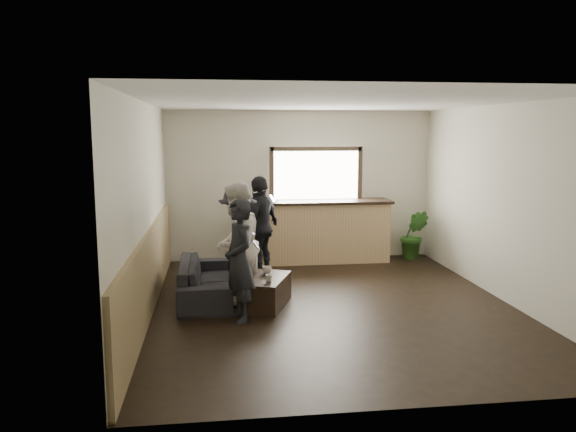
{
  "coord_description": "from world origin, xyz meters",
  "views": [
    {
      "loc": [
        -1.58,
        -7.44,
        2.4
      ],
      "look_at": [
        -0.56,
        0.4,
        1.22
      ],
      "focal_mm": 35.0,
      "sensor_mm": 36.0,
      "label": 1
    }
  ],
  "objects": [
    {
      "name": "person_d",
      "position": [
        -0.85,
        1.71,
        0.85
      ],
      "size": [
        0.9,
        1.05,
        1.69
      ],
      "rotation": [
        0.0,
        0.0,
        -2.17
      ],
      "color": "black",
      "rests_on": "ground"
    },
    {
      "name": "coffee_table",
      "position": [
        -0.91,
        0.08,
        0.2
      ],
      "size": [
        0.8,
        1.04,
        0.41
      ],
      "primitive_type": "cube",
      "rotation": [
        0.0,
        0.0,
        -0.37
      ],
      "color": "black",
      "rests_on": "ground"
    },
    {
      "name": "cup_a",
      "position": [
        -0.87,
        0.29,
        0.46
      ],
      "size": [
        0.15,
        0.15,
        0.1
      ],
      "primitive_type": "imported",
      "rotation": [
        0.0,
        0.0,
        6.1
      ],
      "color": "silver",
      "rests_on": "coffee_table"
    },
    {
      "name": "bar_counter",
      "position": [
        0.3,
        2.7,
        0.64
      ],
      "size": [
        2.7,
        0.68,
        2.13
      ],
      "color": "tan",
      "rests_on": "ground"
    },
    {
      "name": "potted_plant",
      "position": [
        2.15,
        2.65,
        0.47
      ],
      "size": [
        0.63,
        0.56,
        0.94
      ],
      "primitive_type": "imported",
      "rotation": [
        0.0,
        0.0,
        -0.34
      ],
      "color": "#2D6623",
      "rests_on": "ground"
    },
    {
      "name": "person_c",
      "position": [
        -1.25,
        1.0,
        0.78
      ],
      "size": [
        0.76,
        1.1,
        1.57
      ],
      "rotation": [
        0.0,
        0.0,
        -1.75
      ],
      "color": "black",
      "rests_on": "ground"
    },
    {
      "name": "person_a",
      "position": [
        -1.3,
        -0.47,
        0.79
      ],
      "size": [
        0.54,
        0.66,
        1.57
      ],
      "rotation": [
        0.0,
        0.0,
        -1.25
      ],
      "color": "black",
      "rests_on": "ground"
    },
    {
      "name": "room_shell",
      "position": [
        -0.74,
        0.0,
        1.47
      ],
      "size": [
        5.01,
        6.01,
        2.8
      ],
      "color": "silver",
      "rests_on": "ground"
    },
    {
      "name": "person_b",
      "position": [
        -1.3,
        0.27,
        0.86
      ],
      "size": [
        0.88,
        0.99,
        1.71
      ],
      "rotation": [
        0.0,
        0.0,
        -1.89
      ],
      "color": "silver",
      "rests_on": "ground"
    },
    {
      "name": "cup_b",
      "position": [
        -0.89,
        -0.11,
        0.45
      ],
      "size": [
        0.13,
        0.13,
        0.09
      ],
      "primitive_type": "imported",
      "rotation": [
        0.0,
        0.0,
        1.08
      ],
      "color": "silver",
      "rests_on": "coffee_table"
    },
    {
      "name": "sofa",
      "position": [
        -1.75,
        0.58,
        0.28
      ],
      "size": [
        0.75,
        1.89,
        0.55
      ],
      "primitive_type": "imported",
      "rotation": [
        0.0,
        0.0,
        1.58
      ],
      "color": "black",
      "rests_on": "ground"
    },
    {
      "name": "ground",
      "position": [
        0.0,
        0.0,
        0.0
      ],
      "size": [
        5.0,
        6.0,
        0.01
      ],
      "primitive_type": "cube",
      "color": "black"
    }
  ]
}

